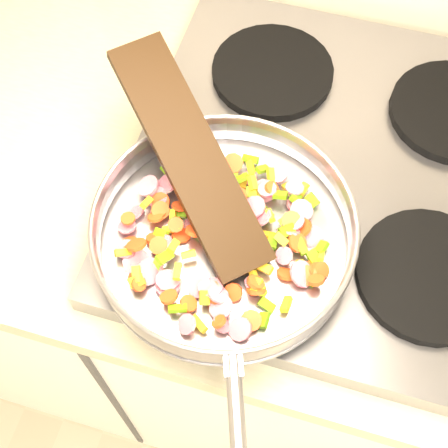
# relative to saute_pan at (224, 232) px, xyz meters

# --- Properties ---
(cooktop) EXTENTS (0.60, 0.60, 0.04)m
(cooktop) POSITION_rel_saute_pan_xyz_m (0.13, 0.17, -0.07)
(cooktop) COLOR #939399
(cooktop) RESTS_ON counter_top
(grate_fl) EXTENTS (0.19, 0.19, 0.02)m
(grate_fl) POSITION_rel_saute_pan_xyz_m (-0.01, 0.03, -0.04)
(grate_fl) COLOR black
(grate_fl) RESTS_ON cooktop
(grate_fr) EXTENTS (0.19, 0.19, 0.02)m
(grate_fr) POSITION_rel_saute_pan_xyz_m (0.27, 0.03, -0.04)
(grate_fr) COLOR black
(grate_fr) RESTS_ON cooktop
(grate_bl) EXTENTS (0.19, 0.19, 0.02)m
(grate_bl) POSITION_rel_saute_pan_xyz_m (-0.01, 0.31, -0.04)
(grate_bl) COLOR black
(grate_bl) RESTS_ON cooktop
(saute_pan) EXTENTS (0.38, 0.53, 0.06)m
(saute_pan) POSITION_rel_saute_pan_xyz_m (0.00, 0.00, 0.00)
(saute_pan) COLOR #9E9EA5
(saute_pan) RESTS_ON grate_fl
(vegetable_heap) EXTENTS (0.29, 0.28, 0.05)m
(vegetable_heap) POSITION_rel_saute_pan_xyz_m (-0.00, 0.01, -0.01)
(vegetable_heap) COLOR #FF4B1C
(vegetable_heap) RESTS_ON saute_pan
(wooden_spatula) EXTENTS (0.28, 0.28, 0.12)m
(wooden_spatula) POSITION_rel_saute_pan_xyz_m (-0.07, 0.07, 0.04)
(wooden_spatula) COLOR black
(wooden_spatula) RESTS_ON saute_pan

